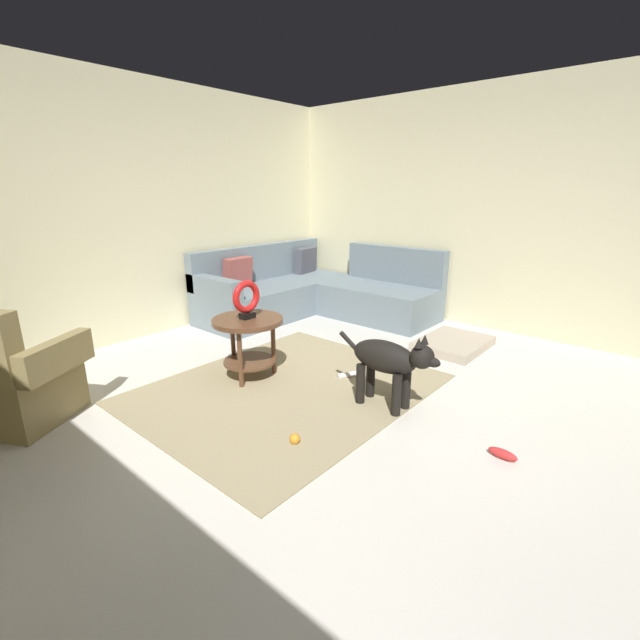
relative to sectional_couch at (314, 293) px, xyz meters
The scene contains 13 objects.
ground_plane 2.85m from the sectional_couch, 134.48° to the right, with size 6.00×6.00×0.10m, color silver.
wall_back 2.43m from the sectional_couch, 155.18° to the left, with size 6.00×0.12×2.70m, color beige.
wall_right 2.47m from the sectional_couch, 64.73° to the right, with size 0.12×6.00×2.70m, color beige.
area_rug 2.28m from the sectional_couch, 144.24° to the right, with size 2.30×1.90×0.01m, color tan.
sectional_couch is the anchor object (origin of this frame).
armchair 3.47m from the sectional_couch, behind, with size 0.92×0.99×0.88m.
side_table 2.08m from the sectional_couch, 154.31° to the right, with size 0.60×0.60×0.54m.
torus_sculpture 2.12m from the sectional_couch, 154.31° to the right, with size 0.28×0.08×0.33m.
dog_bed_mat 1.96m from the sectional_couch, 90.16° to the right, with size 0.80×0.60×0.09m, color #B2A38E.
dog 2.64m from the sectional_couch, 126.51° to the right, with size 0.23×0.85×0.63m.
dog_toy_ball 3.08m from the sectional_couch, 140.97° to the right, with size 0.07×0.07×0.07m, color orange.
dog_toy_rope 2.06m from the sectional_couch, 130.32° to the right, with size 0.05×0.05×0.19m, color silver.
dog_toy_bone 3.45m from the sectional_couch, 118.95° to the right, with size 0.18×0.06×0.06m, color red.
Camera 1 is at (-2.18, -1.65, 1.59)m, focal length 24.56 mm.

